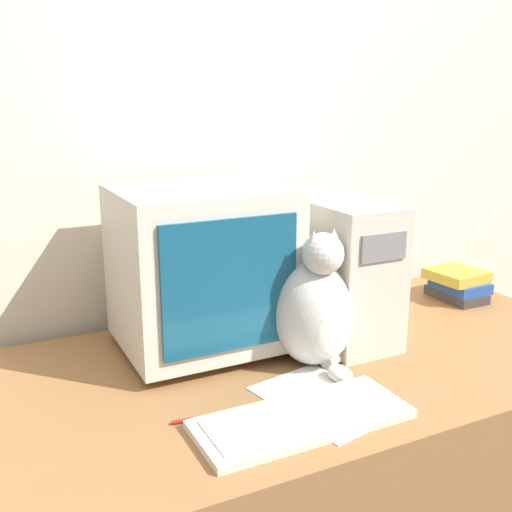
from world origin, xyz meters
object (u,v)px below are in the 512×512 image
cat (316,310)px  book_stack (458,284)px  computer_tower (328,265)px  pen (207,417)px  keyboard (302,419)px  crt_monitor (202,268)px

cat → book_stack: 0.72m
computer_tower → cat: (-0.15, -0.18, -0.05)m
pen → computer_tower: bearing=32.2°
keyboard → pen: bearing=149.1°
crt_monitor → book_stack: bearing=0.2°
crt_monitor → keyboard: bearing=-84.7°
cat → pen: cat is taller
cat → pen: bearing=-161.6°
computer_tower → pen: size_ratio=3.23×
crt_monitor → cat: size_ratio=1.23×
computer_tower → keyboard: size_ratio=1.06×
crt_monitor → pen: crt_monitor is taller
crt_monitor → keyboard: 0.49m
book_stack → pen: book_stack is taller
crt_monitor → keyboard: crt_monitor is taller
crt_monitor → cat: bearing=-44.2°
keyboard → book_stack: size_ratio=2.42×
keyboard → cat: 0.32m
book_stack → pen: size_ratio=1.25×
crt_monitor → keyboard: size_ratio=0.95×
book_stack → pen: (-1.03, -0.34, -0.05)m
pen → cat: bearing=21.0°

